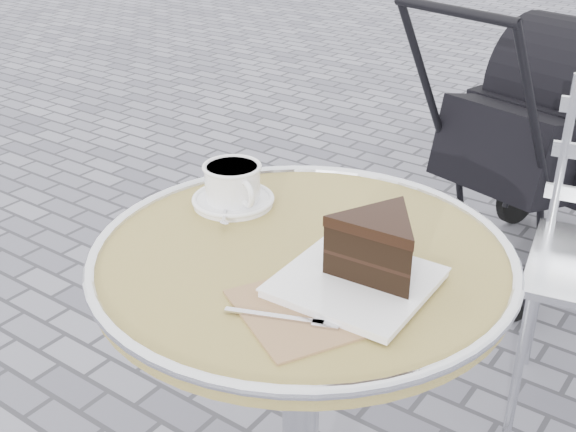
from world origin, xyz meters
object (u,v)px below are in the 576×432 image
Objects in this scene: cafe_table at (302,332)px; cappuccino_set at (233,187)px; baby_stroller at (545,147)px; cake_plate_set at (372,255)px.

cappuccino_set reaches higher than cafe_table.
baby_stroller reaches higher than cappuccino_set.
cake_plate_set is (0.35, -0.10, 0.02)m from cappuccino_set.
cafe_table is at bearing 169.28° from cake_plate_set.
cafe_table is 0.26m from cake_plate_set.
cake_plate_set reaches higher than cappuccino_set.
cake_plate_set is (0.14, -0.02, 0.22)m from cafe_table.
cake_plate_set is at bearing -69.06° from baby_stroller.
cafe_table is 4.28× the size of cappuccino_set.
cappuccino_set is at bearing -82.95° from baby_stroller.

